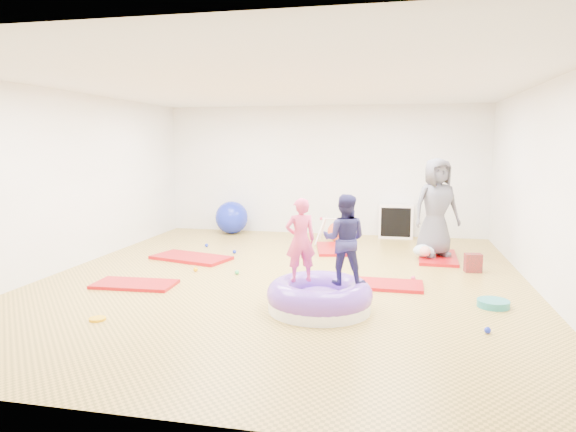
# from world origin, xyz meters

# --- Properties ---
(room) EXTENTS (7.01, 8.01, 2.81)m
(room) POSITION_xyz_m (0.00, 0.00, 1.40)
(room) COLOR gold
(room) RESTS_ON ground
(gym_mat_front_left) EXTENTS (1.15, 0.61, 0.05)m
(gym_mat_front_left) POSITION_xyz_m (-1.97, -0.80, 0.02)
(gym_mat_front_left) COLOR #99050A
(gym_mat_front_left) RESTS_ON ground
(gym_mat_mid_left) EXTENTS (1.46, 1.00, 0.06)m
(gym_mat_mid_left) POSITION_xyz_m (-1.85, 0.94, 0.03)
(gym_mat_mid_left) COLOR #99050A
(gym_mat_mid_left) RESTS_ON ground
(gym_mat_center_back) EXTENTS (0.80, 1.26, 0.05)m
(gym_mat_center_back) POSITION_xyz_m (0.46, 2.23, 0.02)
(gym_mat_center_back) COLOR #99050A
(gym_mat_center_back) RESTS_ON ground
(gym_mat_right) EXTENTS (1.18, 0.60, 0.05)m
(gym_mat_right) POSITION_xyz_m (1.41, -0.09, 0.02)
(gym_mat_right) COLOR #99050A
(gym_mat_right) RESTS_ON ground
(gym_mat_rear_right) EXTENTS (0.68, 1.29, 0.05)m
(gym_mat_rear_right) POSITION_xyz_m (2.33, 1.88, 0.03)
(gym_mat_rear_right) COLOR #99050A
(gym_mat_rear_right) RESTS_ON ground
(inflatable_cushion) EXTENTS (1.27, 1.27, 0.40)m
(inflatable_cushion) POSITION_xyz_m (0.73, -1.31, 0.16)
(inflatable_cushion) COLOR white
(inflatable_cushion) RESTS_ON ground
(child_pink) EXTENTS (0.44, 0.37, 1.02)m
(child_pink) POSITION_xyz_m (0.48, -1.21, 0.88)
(child_pink) COLOR #F14272
(child_pink) RESTS_ON inflatable_cushion
(child_navy) EXTENTS (0.53, 0.42, 1.08)m
(child_navy) POSITION_xyz_m (1.01, -1.22, 0.91)
(child_navy) COLOR navy
(child_navy) RESTS_ON inflatable_cushion
(adult_caregiver) EXTENTS (0.98, 0.83, 1.69)m
(adult_caregiver) POSITION_xyz_m (2.27, 1.90, 0.90)
(adult_caregiver) COLOR #4F4F59
(adult_caregiver) RESTS_ON gym_mat_rear_right
(infant) EXTENTS (0.38, 0.39, 0.23)m
(infant) POSITION_xyz_m (2.09, 1.70, 0.17)
(infant) COLOR silver
(infant) RESTS_ON gym_mat_rear_right
(ball_pit_balls) EXTENTS (4.62, 3.77, 0.07)m
(ball_pit_balls) POSITION_xyz_m (-0.02, 0.14, 0.04)
(ball_pit_balls) COLOR green
(ball_pit_balls) RESTS_ON ground
(exercise_ball_blue) EXTENTS (0.72, 0.72, 0.72)m
(exercise_ball_blue) POSITION_xyz_m (-1.97, 3.55, 0.36)
(exercise_ball_blue) COLOR #1423B8
(exercise_ball_blue) RESTS_ON ground
(exercise_ball_orange) EXTENTS (0.40, 0.40, 0.40)m
(exercise_ball_orange) POSITION_xyz_m (0.42, 3.14, 0.20)
(exercise_ball_orange) COLOR #FF522A
(exercise_ball_orange) RESTS_ON ground
(infant_play_gym) EXTENTS (0.68, 0.65, 0.52)m
(infant_play_gym) POSITION_xyz_m (0.39, 2.83, 0.35)
(infant_play_gym) COLOR white
(infant_play_gym) RESTS_ON ground
(cube_shelf) EXTENTS (0.71, 0.35, 0.71)m
(cube_shelf) POSITION_xyz_m (1.59, 3.79, 0.35)
(cube_shelf) COLOR white
(cube_shelf) RESTS_ON ground
(balance_disc) EXTENTS (0.38, 0.38, 0.09)m
(balance_disc) POSITION_xyz_m (2.79, -0.74, 0.04)
(balance_disc) COLOR teal
(balance_disc) RESTS_ON ground
(backpack) EXTENTS (0.27, 0.19, 0.29)m
(backpack) POSITION_xyz_m (2.79, 1.02, 0.15)
(backpack) COLOR #A21C1C
(backpack) RESTS_ON ground
(yellow_toy) EXTENTS (0.19, 0.19, 0.03)m
(yellow_toy) POSITION_xyz_m (-1.68, -2.18, 0.01)
(yellow_toy) COLOR #E7A200
(yellow_toy) RESTS_ON ground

